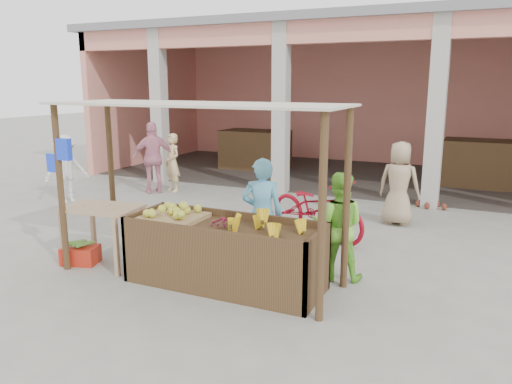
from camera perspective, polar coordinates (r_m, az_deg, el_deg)
The scene contains 19 objects.
ground at distance 7.02m, azimuth -7.19°, elevation -9.79°, with size 60.00×60.00×0.00m, color gray.
market_building at distance 14.82m, azimuth 11.66°, elevation 12.37°, with size 14.40×6.40×4.20m.
fruit_stall at distance 6.64m, azimuth -3.59°, elevation -7.34°, with size 2.60×0.95×0.80m, color #513A20.
stall_awning at distance 6.60m, azimuth -7.49°, elevation 6.52°, with size 4.09×1.35×2.39m.
banana_heap at distance 6.20m, azimuth 1.08°, elevation -4.02°, with size 0.98×0.53×0.18m, color yellow, non-canonical shape.
melon_tray at distance 6.94m, azimuth -9.40°, elevation -2.31°, with size 0.80×0.70×0.21m.
berry_heap at distance 6.50m, azimuth -3.79°, elevation -3.49°, with size 0.39×0.32×0.13m, color maroon.
side_table at distance 7.63m, azimuth -17.13°, elevation -2.64°, with size 1.15×0.83×0.88m.
papaya_pile at distance 7.57m, azimuth -17.25°, elevation -0.90°, with size 0.67×0.38×0.19m, color #458B2D, non-canonical shape.
red_crate at distance 7.93m, azimuth -19.41°, elevation -6.79°, with size 0.50×0.36×0.26m, color #B02412.
plantain_bundle at distance 7.88m, azimuth -19.50°, elevation -5.63°, with size 0.38×0.27×0.08m, color #528430, non-canonical shape.
produce_sacks at distance 11.29m, azimuth 19.51°, elevation -0.32°, with size 0.97×0.73×0.59m.
vendor_blue at distance 7.06m, azimuth 0.70°, elevation -2.16°, with size 0.65×0.48×1.73m, color #5CADD0.
vendor_green at distance 6.84m, azimuth 9.36°, elevation -3.54°, with size 0.75×0.43×1.56m, color #7ACE39.
motorcycle at distance 8.66m, azimuth 6.97°, elevation -1.72°, with size 2.07×0.71×1.08m, color maroon.
shopper_a at distance 11.90m, azimuth -20.90°, elevation 2.76°, with size 1.05×0.53×1.64m, color silver.
shopper_b at distance 12.31m, azimuth -11.64°, elevation 4.11°, with size 1.08×0.58×1.84m, color pink.
shopper_c at distance 9.71m, azimuth 16.08°, elevation 1.45°, with size 0.85×0.55×1.75m, color tan.
shopper_e at distance 12.43m, azimuth -9.52°, elevation 3.46°, with size 0.56×0.42×1.49m, color #E3C183.
Camera 1 is at (3.49, -5.49, 2.64)m, focal length 35.00 mm.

